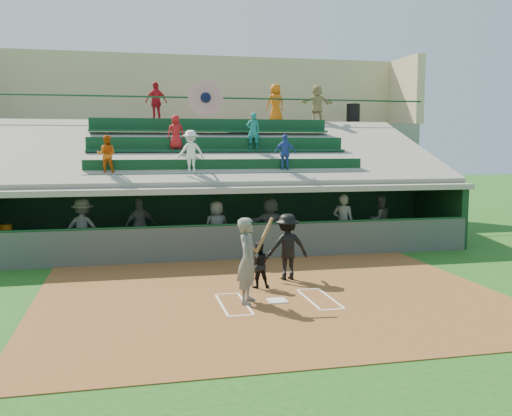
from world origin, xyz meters
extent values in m
plane|color=#1B4D15|center=(0.00, 0.00, 0.00)|extent=(100.00, 100.00, 0.00)
cube|color=brown|center=(0.00, 0.50, 0.01)|extent=(11.00, 9.00, 0.02)
cube|color=white|center=(0.00, 0.00, 0.04)|extent=(0.43, 0.43, 0.03)
cube|color=white|center=(-0.75, 0.00, 0.02)|extent=(0.05, 1.80, 0.01)
cube|color=white|center=(0.75, 0.00, 0.02)|extent=(0.05, 1.80, 0.01)
cube|color=white|center=(-1.30, 0.00, 0.02)|extent=(0.05, 1.80, 0.01)
cube|color=white|center=(1.30, 0.00, 0.02)|extent=(0.05, 1.80, 0.01)
cube|color=silver|center=(-1.02, 0.90, 0.02)|extent=(0.60, 0.05, 0.01)
cube|color=white|center=(1.02, 0.90, 0.02)|extent=(0.60, 0.05, 0.01)
cube|color=white|center=(-1.02, -0.90, 0.02)|extent=(0.60, 0.05, 0.01)
cube|color=white|center=(1.02, -0.90, 0.02)|extent=(0.60, 0.05, 0.01)
cube|color=gray|center=(0.00, 6.75, 0.02)|extent=(16.00, 3.50, 0.04)
cube|color=gray|center=(0.00, 13.50, 2.30)|extent=(20.00, 3.00, 4.60)
cube|color=#4A4F4B|center=(0.00, 5.00, 0.55)|extent=(16.00, 0.06, 1.10)
cylinder|color=#133D1E|center=(0.00, 5.00, 1.12)|extent=(16.00, 0.08, 0.08)
cube|color=black|center=(0.00, 8.50, 1.10)|extent=(16.00, 0.25, 2.20)
cube|color=#103219|center=(8.00, 6.75, 1.10)|extent=(0.25, 3.50, 2.20)
cube|color=gray|center=(0.00, 6.75, 2.20)|extent=(16.40, 3.90, 0.18)
cube|color=gray|center=(0.00, 10.25, 1.15)|extent=(16.40, 3.50, 2.30)
cube|color=gray|center=(0.00, 11.90, 2.30)|extent=(16.40, 0.30, 4.60)
cube|color=gray|center=(0.00, 8.60, 3.45)|extent=(16.40, 6.51, 2.37)
cube|color=#0C371F|center=(0.00, 6.20, 2.65)|extent=(9.40, 0.42, 0.08)
cube|color=#0B3318|center=(0.00, 6.40, 2.91)|extent=(9.40, 0.06, 0.45)
cube|color=#0B331F|center=(0.00, 8.10, 3.40)|extent=(9.40, 0.42, 0.08)
cube|color=#0D3A1D|center=(0.00, 8.30, 3.66)|extent=(9.40, 0.06, 0.45)
cube|color=#0D3D1E|center=(0.00, 10.00, 4.15)|extent=(9.40, 0.42, 0.08)
cube|color=#0C381D|center=(0.00, 10.20, 4.41)|extent=(9.40, 0.06, 0.45)
imported|color=#C8520B|center=(-3.94, 6.30, 3.30)|extent=(0.64, 0.52, 1.22)
imported|color=white|center=(-1.27, 6.30, 3.39)|extent=(0.97, 0.65, 1.39)
imported|color=#27479F|center=(1.93, 6.30, 3.33)|extent=(0.79, 0.42, 1.28)
imported|color=#AC1317|center=(-1.59, 8.20, 4.05)|extent=(0.61, 0.41, 1.23)
imported|color=#186D6D|center=(1.24, 8.20, 4.11)|extent=(0.53, 0.39, 1.34)
cylinder|color=#133E22|center=(0.00, 12.00, 5.60)|extent=(20.00, 0.07, 0.07)
cylinder|color=red|center=(0.00, 11.98, 5.60)|extent=(1.50, 0.06, 1.50)
sphere|color=black|center=(0.00, 11.95, 5.60)|extent=(0.44, 0.44, 0.44)
cube|color=tan|center=(0.00, 15.00, 6.20)|extent=(20.00, 0.40, 3.20)
cube|color=tan|center=(10.00, 13.50, 6.20)|extent=(0.40, 3.00, 3.20)
imported|color=#555652|center=(-0.68, 0.04, 1.00)|extent=(0.72, 0.84, 1.96)
cylinder|color=brown|center=(-0.33, -0.11, 1.60)|extent=(0.56, 0.54, 0.75)
sphere|color=brown|center=(-0.55, 0.04, 1.25)|extent=(0.10, 0.10, 0.10)
imported|color=black|center=(-0.14, 1.34, 0.60)|extent=(0.58, 0.46, 1.16)
imported|color=black|center=(0.82, 2.06, 0.90)|extent=(1.18, 0.72, 1.77)
cube|color=#996337|center=(-0.16, 8.02, 0.25)|extent=(13.81, 4.03, 0.43)
cube|color=silver|center=(-6.99, 6.48, 0.40)|extent=(0.85, 0.65, 0.72)
cylinder|color=#C55E0B|center=(-7.06, 6.55, 0.94)|extent=(0.36, 0.36, 0.36)
imported|color=#545752|center=(-4.72, 6.16, 0.99)|extent=(1.32, 0.88, 1.89)
imported|color=#5A5C57|center=(-2.93, 6.67, 0.95)|extent=(1.15, 0.81, 1.82)
imported|color=#5C5F59|center=(-0.48, 5.97, 0.91)|extent=(0.95, 0.72, 1.74)
imported|color=#595C57|center=(1.40, 6.18, 0.94)|extent=(1.71, 0.65, 1.80)
imported|color=#545651|center=(3.76, 5.54, 1.00)|extent=(0.84, 0.77, 1.92)
imported|color=#535651|center=(5.59, 6.60, 0.91)|extent=(0.89, 0.72, 1.73)
cylinder|color=black|center=(7.21, 13.28, 5.07)|extent=(0.63, 0.63, 0.94)
imported|color=red|center=(-2.01, 13.10, 5.47)|extent=(1.10, 0.79, 1.73)
imported|color=#D25C0C|center=(3.18, 12.43, 5.45)|extent=(0.92, 0.70, 1.70)
imported|color=tan|center=(4.98, 12.05, 5.43)|extent=(1.56, 0.54, 1.66)
camera|label=1|loc=(-3.28, -12.38, 3.60)|focal=40.00mm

